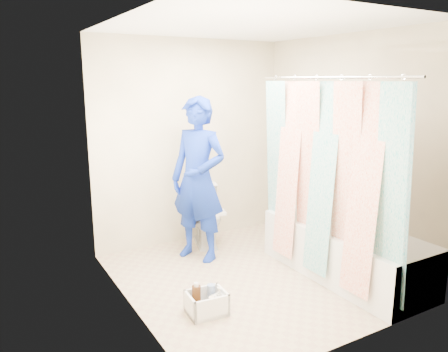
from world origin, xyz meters
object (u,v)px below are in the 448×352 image
bathtub (345,250)px  plumber (198,180)px  cleaning_caddy (208,303)px  toilet (205,215)px

bathtub → plumber: (-1.05, 1.15, 0.62)m
plumber → cleaning_caddy: 1.45m
plumber → cleaning_caddy: plumber is taller
cleaning_caddy → plumber: bearing=71.3°
toilet → plumber: plumber is taller
toilet → plumber: (-0.26, -0.34, 0.54)m
bathtub → cleaning_caddy: size_ratio=5.14×
plumber → cleaning_caddy: bearing=-54.3°
toilet → cleaning_caddy: 1.66m
bathtub → cleaning_caddy: bathtub is taller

